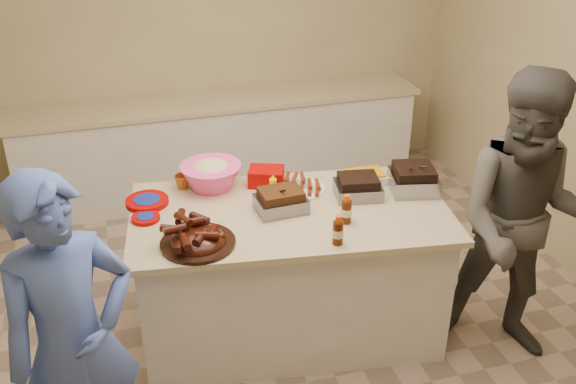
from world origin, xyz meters
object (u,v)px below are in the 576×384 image
object	(u,v)px
rib_platter	(198,245)
bbq_bottle_a	(337,244)
bbq_bottle_b	(346,222)
plastic_cup	(183,188)
coleslaw_bowl	(212,187)
guest_gray	(500,345)
island	(290,328)
mustard_bottle	(273,193)
roasting_pan	(412,190)

from	to	relation	value
rib_platter	bbq_bottle_a	xyz separation A→B (m)	(0.74, -0.20, 0.00)
bbq_bottle_b	plastic_cup	xyz separation A→B (m)	(-0.85, 0.70, 0.00)
coleslaw_bowl	bbq_bottle_b	size ratio (longest dim) A/B	2.19
rib_platter	bbq_bottle_b	size ratio (longest dim) A/B	2.34
rib_platter	guest_gray	size ratio (longest dim) A/B	0.23
island	bbq_bottle_a	distance (m)	1.01
island	plastic_cup	bearing A→B (deg)	148.47
mustard_bottle	plastic_cup	bearing A→B (deg)	157.31
roasting_pan	coleslaw_bowl	xyz separation A→B (m)	(-1.22, 0.40, 0.00)
island	rib_platter	bearing A→B (deg)	-151.96
bbq_bottle_b	plastic_cup	size ratio (longest dim) A/B	1.82
bbq_bottle_a	coleslaw_bowl	bearing A→B (deg)	122.37
roasting_pan	mustard_bottle	xyz separation A→B (m)	(-0.86, 0.21, 0.00)
island	bbq_bottle_a	bearing A→B (deg)	-63.53
plastic_cup	island	bearing A→B (deg)	-39.21
roasting_pan	bbq_bottle_b	size ratio (longest dim) A/B	1.59
rib_platter	roasting_pan	world-z (taller)	rib_platter
island	plastic_cup	size ratio (longest dim) A/B	19.49
island	mustard_bottle	size ratio (longest dim) A/B	14.92
rib_platter	bbq_bottle_a	distance (m)	0.76
roasting_pan	mustard_bottle	distance (m)	0.88
bbq_bottle_a	island	bearing A→B (deg)	108.78
roasting_pan	coleslaw_bowl	size ratio (longest dim) A/B	0.72
roasting_pan	plastic_cup	size ratio (longest dim) A/B	2.88
rib_platter	coleslaw_bowl	distance (m)	0.68
bbq_bottle_b	guest_gray	xyz separation A→B (m)	(0.98, -0.31, -0.90)
mustard_bottle	guest_gray	size ratio (longest dim) A/B	0.07
island	mustard_bottle	bearing A→B (deg)	106.85
rib_platter	guest_gray	world-z (taller)	rib_platter
bbq_bottle_b	plastic_cup	bearing A→B (deg)	140.62
island	bbq_bottle_a	size ratio (longest dim) A/B	10.94
plastic_cup	mustard_bottle	bearing A→B (deg)	-22.69
bbq_bottle_b	mustard_bottle	world-z (taller)	bbq_bottle_b
coleslaw_bowl	mustard_bottle	xyz separation A→B (m)	(0.36, -0.18, 0.00)
island	guest_gray	bearing A→B (deg)	-15.52
bbq_bottle_b	mustard_bottle	bearing A→B (deg)	123.32
rib_platter	coleslaw_bowl	size ratio (longest dim) A/B	1.07
bbq_bottle_b	mustard_bottle	size ratio (longest dim) A/B	1.39
coleslaw_bowl	guest_gray	xyz separation A→B (m)	(1.65, -0.97, -0.90)
rib_platter	mustard_bottle	size ratio (longest dim) A/B	3.25
bbq_bottle_a	bbq_bottle_b	distance (m)	0.24
coleslaw_bowl	roasting_pan	bearing A→B (deg)	-18.11
coleslaw_bowl	plastic_cup	world-z (taller)	coleslaw_bowl
coleslaw_bowl	island	bearing A→B (deg)	-47.27
rib_platter	roasting_pan	size ratio (longest dim) A/B	1.48
mustard_bottle	plastic_cup	xyz separation A→B (m)	(-0.54, 0.23, 0.00)
coleslaw_bowl	guest_gray	bearing A→B (deg)	-30.38
bbq_bottle_a	mustard_bottle	distance (m)	0.70
coleslaw_bowl	bbq_bottle_b	xyz separation A→B (m)	(0.67, -0.65, 0.00)
rib_platter	guest_gray	bearing A→B (deg)	-9.76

